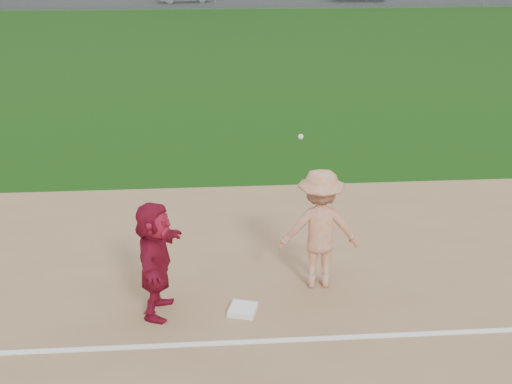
{
  "coord_description": "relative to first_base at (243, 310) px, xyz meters",
  "views": [
    {
      "loc": [
        -0.74,
        -8.14,
        5.23
      ],
      "look_at": [
        0.0,
        1.5,
        1.3
      ],
      "focal_mm": 45.0,
      "sensor_mm": 36.0,
      "label": 1
    }
  ],
  "objects": [
    {
      "name": "ground",
      "position": [
        0.31,
        0.05,
        -0.06
      ],
      "size": [
        160.0,
        160.0,
        0.0
      ],
      "primitive_type": "plane",
      "color": "#143E0C",
      "rests_on": "ground"
    },
    {
      "name": "foul_line",
      "position": [
        0.31,
        -0.75,
        -0.04
      ],
      "size": [
        60.0,
        0.1,
        0.01
      ],
      "primitive_type": "cube",
      "color": "white",
      "rests_on": "infield_dirt"
    },
    {
      "name": "parking_asphalt",
      "position": [
        0.31,
        46.05,
        -0.06
      ],
      "size": [
        120.0,
        10.0,
        0.01
      ],
      "primitive_type": "cube",
      "color": "black",
      "rests_on": "ground"
    },
    {
      "name": "first_base",
      "position": [
        0.0,
        0.0,
        0.0
      ],
      "size": [
        0.48,
        0.48,
        0.09
      ],
      "primitive_type": "cube",
      "rotation": [
        0.0,
        0.0,
        -0.3
      ],
      "color": "white",
      "rests_on": "infield_dirt"
    },
    {
      "name": "base_runner",
      "position": [
        -1.24,
        0.1,
        0.83
      ],
      "size": [
        0.73,
        1.68,
        1.75
      ],
      "primitive_type": "imported",
      "rotation": [
        0.0,
        0.0,
        1.43
      ],
      "color": "maroon",
      "rests_on": "infield_dirt"
    },
    {
      "name": "first_base_play",
      "position": [
        1.23,
        0.74,
        0.92
      ],
      "size": [
        1.26,
        0.74,
        2.6
      ],
      "color": "#ADADB0",
      "rests_on": "infield_dirt"
    }
  ]
}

